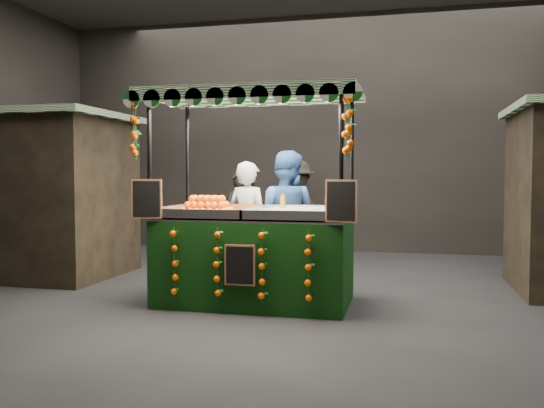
# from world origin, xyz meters

# --- Properties ---
(ground) EXTENTS (12.00, 12.00, 0.00)m
(ground) POSITION_xyz_m (0.00, 0.00, 0.00)
(ground) COLOR black
(ground) RESTS_ON ground
(market_hall) EXTENTS (12.10, 10.10, 5.05)m
(market_hall) POSITION_xyz_m (0.00, 0.00, 3.38)
(market_hall) COLOR black
(market_hall) RESTS_ON ground
(neighbour_stall_left) EXTENTS (3.00, 2.20, 2.60)m
(neighbour_stall_left) POSITION_xyz_m (-4.40, 1.00, 1.31)
(neighbour_stall_left) COLOR black
(neighbour_stall_left) RESTS_ON ground
(juice_stall) EXTENTS (2.74, 1.61, 2.66)m
(juice_stall) POSITION_xyz_m (-0.34, -0.20, 0.82)
(juice_stall) COLOR black
(juice_stall) RESTS_ON ground
(vendor_grey) EXTENTS (0.77, 0.63, 1.82)m
(vendor_grey) POSITION_xyz_m (-0.72, 0.80, 0.91)
(vendor_grey) COLOR gray
(vendor_grey) RESTS_ON ground
(vendor_blue) EXTENTS (1.03, 0.84, 1.97)m
(vendor_blue) POSITION_xyz_m (-0.20, 0.96, 0.98)
(vendor_blue) COLOR #2B4D8B
(vendor_blue) RESTS_ON ground
(shopper_0) EXTENTS (0.62, 0.41, 1.68)m
(shopper_0) POSITION_xyz_m (-1.41, 2.75, 0.84)
(shopper_0) COLOR black
(shopper_0) RESTS_ON ground
(shopper_2) EXTENTS (0.99, 0.81, 1.58)m
(shopper_2) POSITION_xyz_m (-1.47, 3.49, 0.79)
(shopper_2) COLOR #2A2722
(shopper_2) RESTS_ON ground
(shopper_3) EXTENTS (1.41, 1.27, 1.90)m
(shopper_3) POSITION_xyz_m (-0.52, 3.48, 0.95)
(shopper_3) COLOR #282420
(shopper_3) RESTS_ON ground
(shopper_4) EXTENTS (0.94, 0.78, 1.65)m
(shopper_4) POSITION_xyz_m (-4.50, 3.81, 0.83)
(shopper_4) COLOR black
(shopper_4) RESTS_ON ground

